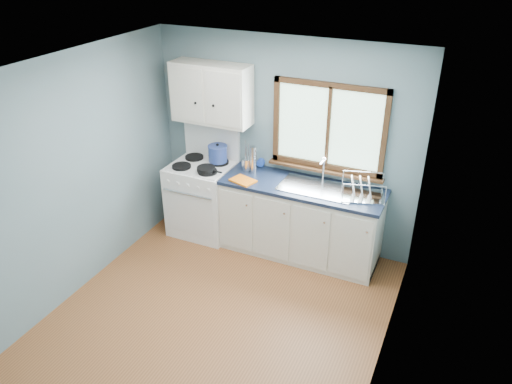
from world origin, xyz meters
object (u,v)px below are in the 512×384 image
at_px(sink, 317,193).
at_px(stockpot, 218,153).
at_px(gas_range, 203,196).
at_px(utensil_crock, 247,164).
at_px(base_cabinets, 300,224).
at_px(skillet, 206,169).
at_px(dish_rack, 362,191).
at_px(thermos, 253,160).

relative_size(sink, stockpot, 3.08).
relative_size(gas_range, utensil_crock, 3.56).
bearing_deg(base_cabinets, gas_range, -179.18).
distance_m(base_cabinets, utensil_crock, 0.95).
height_order(base_cabinets, skillet, skillet).
relative_size(stockpot, dish_rack, 0.51).
bearing_deg(gas_range, thermos, 7.77).
relative_size(gas_range, dish_rack, 2.53).
height_order(stockpot, dish_rack, stockpot).
bearing_deg(stockpot, thermos, -4.57).
height_order(base_cabinets, stockpot, stockpot).
bearing_deg(skillet, thermos, 32.18).
bearing_deg(dish_rack, utensil_crock, 160.79).
bearing_deg(skillet, sink, 12.78).
height_order(gas_range, utensil_crock, gas_range).
bearing_deg(utensil_crock, thermos, -13.88).
relative_size(base_cabinets, thermos, 5.53).
height_order(base_cabinets, sink, sink).
bearing_deg(dish_rack, base_cabinets, 165.11).
distance_m(stockpot, utensil_crock, 0.41).
relative_size(base_cabinets, dish_rack, 3.44).
distance_m(sink, thermos, 0.86).
xyz_separation_m(sink, stockpot, (-1.32, 0.11, 0.21)).
height_order(utensil_crock, dish_rack, utensil_crock).
bearing_deg(sink, dish_rack, 1.25).
xyz_separation_m(skillet, thermos, (0.49, 0.25, 0.11)).
xyz_separation_m(gas_range, dish_rack, (1.98, 0.03, 0.49)).
distance_m(base_cabinets, skillet, 1.29).
relative_size(gas_range, base_cabinets, 0.74).
height_order(gas_range, thermos, gas_range).
relative_size(base_cabinets, utensil_crock, 4.85).
relative_size(sink, thermos, 2.51).
relative_size(skillet, thermos, 1.02).
xyz_separation_m(skillet, utensil_crock, (0.40, 0.28, 0.02)).
relative_size(sink, dish_rack, 1.56).
xyz_separation_m(sink, skillet, (-1.32, -0.18, 0.12)).
bearing_deg(skillet, dish_rack, 10.97).
xyz_separation_m(sink, thermos, (-0.82, 0.07, 0.23)).
height_order(sink, dish_rack, sink).
relative_size(base_cabinets, skillet, 5.44).
height_order(sink, stockpot, sink).
height_order(sink, utensil_crock, utensil_crock).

